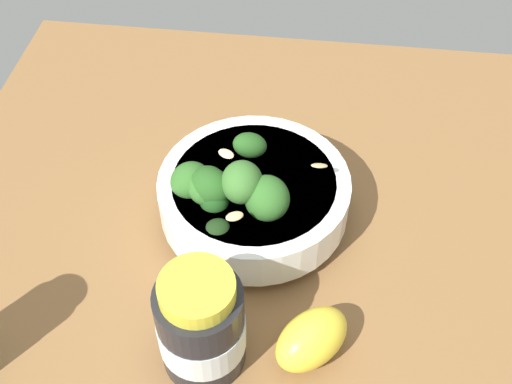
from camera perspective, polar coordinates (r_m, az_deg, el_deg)
ground_plane at (r=67.56cm, az=-0.38°, el=-4.69°), size 68.52×68.52×4.10cm
bowl_of_broccoli at (r=63.95cm, az=-0.43°, el=-0.19°), size 19.05×19.05×10.68cm
lemon_wedge at (r=56.62cm, az=4.93°, el=-12.82°), size 8.25×8.39×4.92cm
bottle_short at (r=54.23cm, az=-4.87°, el=-11.69°), size 7.37×7.37×11.17cm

